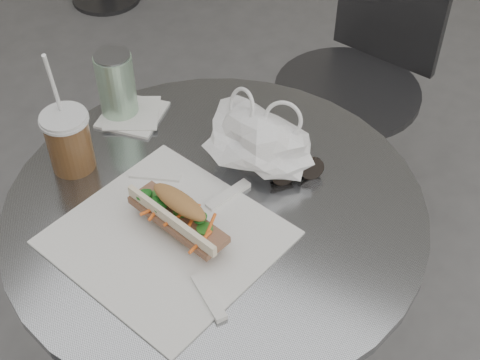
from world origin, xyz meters
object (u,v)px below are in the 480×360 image
at_px(banh_mi, 179,216).
at_px(sunglasses, 297,172).
at_px(chair_far, 350,121).
at_px(iced_coffee, 69,140).
at_px(drink_can, 116,85).
at_px(cafe_table, 218,294).

relative_size(banh_mi, sunglasses, 2.89).
distance_m(chair_far, sunglasses, 0.79).
bearing_deg(banh_mi, iced_coffee, -175.49).
distance_m(chair_far, drink_can, 0.86).
height_order(banh_mi, sunglasses, banh_mi).
height_order(chair_far, drink_can, drink_can).
height_order(cafe_table, drink_can, drink_can).
distance_m(banh_mi, drink_can, 0.35).
bearing_deg(iced_coffee, banh_mi, -11.16).
xyz_separation_m(cafe_table, chair_far, (0.01, 0.80, -0.12)).
distance_m(cafe_table, iced_coffee, 0.44).
bearing_deg(sunglasses, drink_can, 135.01).
height_order(chair_far, iced_coffee, iced_coffee).
height_order(cafe_table, iced_coffee, iced_coffee).
xyz_separation_m(banh_mi, sunglasses, (0.13, 0.21, -0.02)).
xyz_separation_m(cafe_table, banh_mi, (-0.02, -0.08, 0.32)).
bearing_deg(banh_mi, sunglasses, 74.53).
relative_size(cafe_table, sunglasses, 8.72).
height_order(chair_far, banh_mi, banh_mi).
bearing_deg(chair_far, banh_mi, 99.07).
distance_m(cafe_table, chair_far, 0.81).
bearing_deg(sunglasses, chair_far, 54.93).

